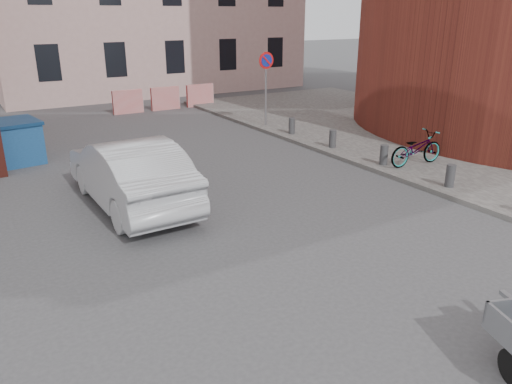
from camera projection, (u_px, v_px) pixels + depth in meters
ground at (266, 276)px, 8.21m from camera, size 120.00×120.00×0.00m
sidewalk at (459, 143)px, 16.29m from camera, size 9.00×24.00×0.12m
no_parking_sign at (266, 73)px, 18.08m from camera, size 0.60×0.09×2.65m
bollards at (384, 155)px, 13.74m from camera, size 0.22×9.02×0.55m
barriers at (165, 98)px, 22.15m from camera, size 4.70×0.18×1.00m
silver_car at (130, 172)px, 11.01m from camera, size 1.69×4.64×1.52m
bicycle at (416, 149)px, 13.64m from camera, size 1.80×0.72×0.93m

